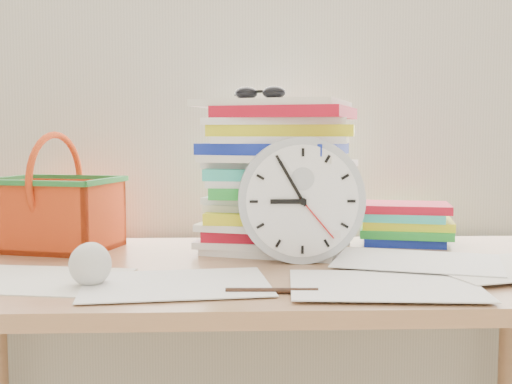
{
  "coord_description": "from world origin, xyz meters",
  "views": [
    {
      "loc": [
        -0.06,
        0.31,
        1.01
      ],
      "look_at": [
        -0.01,
        1.6,
        0.9
      ],
      "focal_mm": 45.0,
      "sensor_mm": 36.0,
      "label": 1
    }
  ],
  "objects_px": {
    "book_stack": "(409,224)",
    "basket": "(56,192)",
    "paper_stack": "(278,176)",
    "desk": "(263,300)",
    "clock": "(301,200)"
  },
  "relations": [
    {
      "from": "desk",
      "to": "clock",
      "type": "height_order",
      "value": "clock"
    },
    {
      "from": "book_stack",
      "to": "basket",
      "type": "bearing_deg",
      "value": -177.52
    },
    {
      "from": "desk",
      "to": "book_stack",
      "type": "height_order",
      "value": "book_stack"
    },
    {
      "from": "basket",
      "to": "desk",
      "type": "bearing_deg",
      "value": -7.1
    },
    {
      "from": "book_stack",
      "to": "basket",
      "type": "xyz_separation_m",
      "value": [
        -0.83,
        -0.04,
        0.08
      ]
    },
    {
      "from": "desk",
      "to": "paper_stack",
      "type": "relative_size",
      "value": 4.1
    },
    {
      "from": "book_stack",
      "to": "basket",
      "type": "distance_m",
      "value": 0.84
    },
    {
      "from": "paper_stack",
      "to": "book_stack",
      "type": "xyz_separation_m",
      "value": [
        0.32,
        0.07,
        -0.12
      ]
    },
    {
      "from": "book_stack",
      "to": "paper_stack",
      "type": "bearing_deg",
      "value": -168.44
    },
    {
      "from": "desk",
      "to": "clock",
      "type": "relative_size",
      "value": 5.37
    },
    {
      "from": "book_stack",
      "to": "basket",
      "type": "height_order",
      "value": "basket"
    },
    {
      "from": "desk",
      "to": "basket",
      "type": "xyz_separation_m",
      "value": [
        -0.47,
        0.2,
        0.21
      ]
    },
    {
      "from": "clock",
      "to": "book_stack",
      "type": "relative_size",
      "value": 1.1
    },
    {
      "from": "desk",
      "to": "book_stack",
      "type": "distance_m",
      "value": 0.45
    },
    {
      "from": "desk",
      "to": "basket",
      "type": "relative_size",
      "value": 5.29
    }
  ]
}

